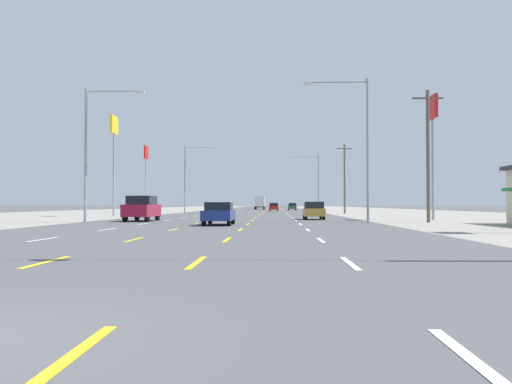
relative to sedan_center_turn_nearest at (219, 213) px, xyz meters
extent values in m
plane|color=#4C4C4F|center=(0.01, 37.89, -0.76)|extent=(572.00, 572.00, 0.00)
cube|color=gray|center=(-24.74, 37.89, -0.75)|extent=(28.00, 440.00, 0.01)
cube|color=gray|center=(24.76, 37.89, -0.75)|extent=(28.00, 440.00, 0.01)
cube|color=white|center=(-5.24, -13.61, -0.75)|extent=(0.14, 2.60, 0.01)
cube|color=white|center=(-5.24, -6.11, -0.75)|extent=(0.14, 2.60, 0.01)
cube|color=white|center=(-5.24, 1.39, -0.75)|extent=(0.14, 2.60, 0.01)
cube|color=white|center=(-5.24, 8.89, -0.75)|extent=(0.14, 2.60, 0.01)
cube|color=white|center=(-5.24, 16.39, -0.75)|extent=(0.14, 2.60, 0.01)
cube|color=white|center=(-5.24, 23.89, -0.75)|extent=(0.14, 2.60, 0.01)
cube|color=white|center=(-5.24, 31.39, -0.75)|extent=(0.14, 2.60, 0.01)
cube|color=white|center=(-5.24, 38.89, -0.75)|extent=(0.14, 2.60, 0.01)
cube|color=white|center=(-5.24, 46.39, -0.75)|extent=(0.14, 2.60, 0.01)
cube|color=white|center=(-5.24, 53.89, -0.75)|extent=(0.14, 2.60, 0.01)
cube|color=white|center=(-5.24, 61.39, -0.75)|extent=(0.14, 2.60, 0.01)
cube|color=white|center=(-5.24, 68.89, -0.75)|extent=(0.14, 2.60, 0.01)
cube|color=white|center=(-5.24, 76.39, -0.75)|extent=(0.14, 2.60, 0.01)
cube|color=white|center=(-5.24, 83.89, -0.75)|extent=(0.14, 2.60, 0.01)
cube|color=white|center=(-5.24, 91.39, -0.75)|extent=(0.14, 2.60, 0.01)
cube|color=white|center=(-5.24, 98.89, -0.75)|extent=(0.14, 2.60, 0.01)
cube|color=white|center=(-5.24, 106.39, -0.75)|extent=(0.14, 2.60, 0.01)
cube|color=white|center=(-5.24, 113.89, -0.75)|extent=(0.14, 2.60, 0.01)
cube|color=white|center=(-5.24, 121.39, -0.75)|extent=(0.14, 2.60, 0.01)
cube|color=white|center=(-5.24, 128.89, -0.75)|extent=(0.14, 2.60, 0.01)
cube|color=white|center=(-5.24, 136.39, -0.75)|extent=(0.14, 2.60, 0.01)
cube|color=white|center=(-5.24, 143.89, -0.75)|extent=(0.14, 2.60, 0.01)
cube|color=white|center=(-5.24, 151.39, -0.75)|extent=(0.14, 2.60, 0.01)
cube|color=white|center=(-5.24, 158.89, -0.75)|extent=(0.14, 2.60, 0.01)
cube|color=white|center=(-5.24, 166.39, -0.75)|extent=(0.14, 2.60, 0.01)
cube|color=white|center=(-5.24, 173.89, -0.75)|extent=(0.14, 2.60, 0.01)
cube|color=white|center=(-5.24, 181.39, -0.75)|extent=(0.14, 2.60, 0.01)
cube|color=white|center=(-5.24, 188.89, -0.75)|extent=(0.14, 2.60, 0.01)
cube|color=yellow|center=(-1.74, -21.11, -0.75)|extent=(0.14, 2.60, 0.01)
cube|color=yellow|center=(-1.74, -13.61, -0.75)|extent=(0.14, 2.60, 0.01)
cube|color=yellow|center=(-1.74, -6.11, -0.75)|extent=(0.14, 2.60, 0.01)
cube|color=yellow|center=(-1.74, 1.39, -0.75)|extent=(0.14, 2.60, 0.01)
cube|color=yellow|center=(-1.74, 8.89, -0.75)|extent=(0.14, 2.60, 0.01)
cube|color=yellow|center=(-1.74, 16.39, -0.75)|extent=(0.14, 2.60, 0.01)
cube|color=yellow|center=(-1.74, 23.89, -0.75)|extent=(0.14, 2.60, 0.01)
cube|color=yellow|center=(-1.74, 31.39, -0.75)|extent=(0.14, 2.60, 0.01)
cube|color=yellow|center=(-1.74, 38.89, -0.75)|extent=(0.14, 2.60, 0.01)
cube|color=yellow|center=(-1.74, 46.39, -0.75)|extent=(0.14, 2.60, 0.01)
cube|color=yellow|center=(-1.74, 53.89, -0.75)|extent=(0.14, 2.60, 0.01)
cube|color=yellow|center=(-1.74, 61.39, -0.75)|extent=(0.14, 2.60, 0.01)
cube|color=yellow|center=(-1.74, 68.89, -0.75)|extent=(0.14, 2.60, 0.01)
cube|color=yellow|center=(-1.74, 76.39, -0.75)|extent=(0.14, 2.60, 0.01)
cube|color=yellow|center=(-1.74, 83.89, -0.75)|extent=(0.14, 2.60, 0.01)
cube|color=yellow|center=(-1.74, 91.39, -0.75)|extent=(0.14, 2.60, 0.01)
cube|color=yellow|center=(-1.74, 98.89, -0.75)|extent=(0.14, 2.60, 0.01)
cube|color=yellow|center=(-1.74, 106.39, -0.75)|extent=(0.14, 2.60, 0.01)
cube|color=yellow|center=(-1.74, 113.89, -0.75)|extent=(0.14, 2.60, 0.01)
cube|color=yellow|center=(-1.74, 121.39, -0.75)|extent=(0.14, 2.60, 0.01)
cube|color=yellow|center=(-1.74, 128.89, -0.75)|extent=(0.14, 2.60, 0.01)
cube|color=yellow|center=(-1.74, 136.39, -0.75)|extent=(0.14, 2.60, 0.01)
cube|color=yellow|center=(-1.74, 143.89, -0.75)|extent=(0.14, 2.60, 0.01)
cube|color=yellow|center=(-1.74, 151.39, -0.75)|extent=(0.14, 2.60, 0.01)
cube|color=yellow|center=(-1.74, 158.89, -0.75)|extent=(0.14, 2.60, 0.01)
cube|color=yellow|center=(-1.74, 166.39, -0.75)|extent=(0.14, 2.60, 0.01)
cube|color=yellow|center=(-1.74, 173.89, -0.75)|extent=(0.14, 2.60, 0.01)
cube|color=yellow|center=(-1.74, 181.39, -0.75)|extent=(0.14, 2.60, 0.01)
cube|color=yellow|center=(-1.74, 188.89, -0.75)|extent=(0.14, 2.60, 0.01)
cube|color=yellow|center=(1.76, -28.61, -0.75)|extent=(0.14, 2.60, 0.01)
cube|color=yellow|center=(1.76, -21.11, -0.75)|extent=(0.14, 2.60, 0.01)
cube|color=yellow|center=(1.76, -13.61, -0.75)|extent=(0.14, 2.60, 0.01)
cube|color=yellow|center=(1.76, -6.11, -0.75)|extent=(0.14, 2.60, 0.01)
cube|color=yellow|center=(1.76, 1.39, -0.75)|extent=(0.14, 2.60, 0.01)
cube|color=yellow|center=(1.76, 8.89, -0.75)|extent=(0.14, 2.60, 0.01)
cube|color=yellow|center=(1.76, 16.39, -0.75)|extent=(0.14, 2.60, 0.01)
cube|color=yellow|center=(1.76, 23.89, -0.75)|extent=(0.14, 2.60, 0.01)
cube|color=yellow|center=(1.76, 31.39, -0.75)|extent=(0.14, 2.60, 0.01)
cube|color=yellow|center=(1.76, 38.89, -0.75)|extent=(0.14, 2.60, 0.01)
cube|color=yellow|center=(1.76, 46.39, -0.75)|extent=(0.14, 2.60, 0.01)
cube|color=yellow|center=(1.76, 53.89, -0.75)|extent=(0.14, 2.60, 0.01)
cube|color=yellow|center=(1.76, 61.39, -0.75)|extent=(0.14, 2.60, 0.01)
cube|color=yellow|center=(1.76, 68.89, -0.75)|extent=(0.14, 2.60, 0.01)
cube|color=yellow|center=(1.76, 76.39, -0.75)|extent=(0.14, 2.60, 0.01)
cube|color=yellow|center=(1.76, 83.89, -0.75)|extent=(0.14, 2.60, 0.01)
cube|color=yellow|center=(1.76, 91.39, -0.75)|extent=(0.14, 2.60, 0.01)
cube|color=yellow|center=(1.76, 98.89, -0.75)|extent=(0.14, 2.60, 0.01)
cube|color=yellow|center=(1.76, 106.39, -0.75)|extent=(0.14, 2.60, 0.01)
cube|color=yellow|center=(1.76, 113.89, -0.75)|extent=(0.14, 2.60, 0.01)
cube|color=yellow|center=(1.76, 121.39, -0.75)|extent=(0.14, 2.60, 0.01)
cube|color=yellow|center=(1.76, 128.89, -0.75)|extent=(0.14, 2.60, 0.01)
cube|color=yellow|center=(1.76, 136.39, -0.75)|extent=(0.14, 2.60, 0.01)
cube|color=yellow|center=(1.76, 143.89, -0.75)|extent=(0.14, 2.60, 0.01)
cube|color=yellow|center=(1.76, 151.39, -0.75)|extent=(0.14, 2.60, 0.01)
cube|color=yellow|center=(1.76, 158.89, -0.75)|extent=(0.14, 2.60, 0.01)
cube|color=yellow|center=(1.76, 166.39, -0.75)|extent=(0.14, 2.60, 0.01)
cube|color=yellow|center=(1.76, 173.89, -0.75)|extent=(0.14, 2.60, 0.01)
cube|color=yellow|center=(1.76, 181.39, -0.75)|extent=(0.14, 2.60, 0.01)
cube|color=yellow|center=(1.76, 188.89, -0.75)|extent=(0.14, 2.60, 0.01)
cube|color=white|center=(5.26, -28.61, -0.75)|extent=(0.14, 2.60, 0.01)
cube|color=white|center=(5.26, -21.11, -0.75)|extent=(0.14, 2.60, 0.01)
cube|color=white|center=(5.26, -13.61, -0.75)|extent=(0.14, 2.60, 0.01)
cube|color=white|center=(5.26, -6.11, -0.75)|extent=(0.14, 2.60, 0.01)
cube|color=white|center=(5.26, 1.39, -0.75)|extent=(0.14, 2.60, 0.01)
cube|color=white|center=(5.26, 8.89, -0.75)|extent=(0.14, 2.60, 0.01)
cube|color=white|center=(5.26, 16.39, -0.75)|extent=(0.14, 2.60, 0.01)
cube|color=white|center=(5.26, 23.89, -0.75)|extent=(0.14, 2.60, 0.01)
cube|color=white|center=(5.26, 31.39, -0.75)|extent=(0.14, 2.60, 0.01)
cube|color=white|center=(5.26, 38.89, -0.75)|extent=(0.14, 2.60, 0.01)
cube|color=white|center=(5.26, 46.39, -0.75)|extent=(0.14, 2.60, 0.01)
cube|color=white|center=(5.26, 53.89, -0.75)|extent=(0.14, 2.60, 0.01)
cube|color=white|center=(5.26, 61.39, -0.75)|extent=(0.14, 2.60, 0.01)
cube|color=white|center=(5.26, 68.89, -0.75)|extent=(0.14, 2.60, 0.01)
cube|color=white|center=(5.26, 76.39, -0.75)|extent=(0.14, 2.60, 0.01)
cube|color=white|center=(5.26, 83.89, -0.75)|extent=(0.14, 2.60, 0.01)
cube|color=white|center=(5.26, 91.39, -0.75)|extent=(0.14, 2.60, 0.01)
cube|color=white|center=(5.26, 98.89, -0.75)|extent=(0.14, 2.60, 0.01)
cube|color=white|center=(5.26, 106.39, -0.75)|extent=(0.14, 2.60, 0.01)
cube|color=white|center=(5.26, 113.89, -0.75)|extent=(0.14, 2.60, 0.01)
cube|color=white|center=(5.26, 121.39, -0.75)|extent=(0.14, 2.60, 0.01)
cube|color=white|center=(5.26, 128.89, -0.75)|extent=(0.14, 2.60, 0.01)
cube|color=white|center=(5.26, 136.39, -0.75)|extent=(0.14, 2.60, 0.01)
cube|color=white|center=(5.26, 143.89, -0.75)|extent=(0.14, 2.60, 0.01)
cube|color=white|center=(5.26, 151.39, -0.75)|extent=(0.14, 2.60, 0.01)
cube|color=white|center=(5.26, 158.89, -0.75)|extent=(0.14, 2.60, 0.01)
cube|color=white|center=(5.26, 166.39, -0.75)|extent=(0.14, 2.60, 0.01)
cube|color=white|center=(5.26, 173.89, -0.75)|extent=(0.14, 2.60, 0.01)
cube|color=white|center=(5.26, 181.39, -0.75)|extent=(0.14, 2.60, 0.01)
cube|color=white|center=(5.26, 188.89, -0.75)|extent=(0.14, 2.60, 0.01)
cube|color=navy|center=(0.00, 0.02, -0.13)|extent=(1.80, 4.50, 0.62)
cube|color=black|center=(0.00, -0.08, 0.44)|extent=(1.62, 2.10, 0.52)
cylinder|color=black|center=(-0.77, 1.57, -0.44)|extent=(0.22, 0.64, 0.64)
cylinder|color=black|center=(0.77, 1.57, -0.44)|extent=(0.22, 0.64, 0.64)
cylinder|color=black|center=(-0.77, -1.53, -0.44)|extent=(0.22, 0.64, 0.64)
cylinder|color=black|center=(0.77, -1.53, -0.44)|extent=(0.22, 0.64, 0.64)
cube|color=maroon|center=(-6.85, 7.23, 0.08)|extent=(1.98, 4.90, 0.92)
cube|color=black|center=(-6.85, 7.18, 0.88)|extent=(1.82, 2.70, 0.68)
cylinder|color=black|center=(-7.69, 8.93, -0.38)|extent=(0.26, 0.76, 0.76)
cylinder|color=black|center=(-6.01, 8.93, -0.38)|extent=(0.26, 0.76, 0.76)
cylinder|color=black|center=(-7.69, 5.53, -0.38)|extent=(0.26, 0.76, 0.76)
cylinder|color=black|center=(-6.01, 5.53, -0.38)|extent=(0.26, 0.76, 0.76)
cube|color=#B28C33|center=(6.92, 11.92, -0.13)|extent=(1.72, 3.90, 0.66)
cube|color=black|center=(6.92, 11.67, 0.49)|extent=(1.58, 1.90, 0.58)
cylinder|color=black|center=(6.18, 13.32, -0.46)|extent=(0.20, 0.60, 0.60)
cylinder|color=black|center=(7.66, 13.32, -0.46)|extent=(0.20, 0.60, 0.60)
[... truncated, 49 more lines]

